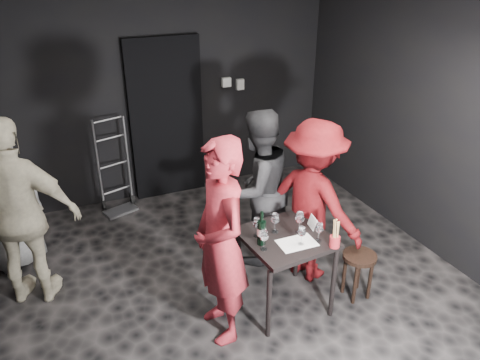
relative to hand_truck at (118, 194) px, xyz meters
name	(u,v)px	position (x,y,z in m)	size (l,w,h in m)	color
floor	(243,297)	(0.76, -2.23, -0.22)	(4.50, 5.00, 0.02)	black
wall_back	(163,96)	(0.76, 0.27, 1.13)	(4.50, 0.04, 2.70)	black
wall_right	(445,133)	(3.01, -2.23, 1.13)	(0.04, 5.00, 2.70)	black
doorway	(166,119)	(0.76, 0.21, 0.83)	(0.95, 0.10, 2.10)	black
wallbox_upper	(226,82)	(1.61, 0.22, 1.23)	(0.12, 0.06, 0.12)	#B7B7B2
wallbox_lower	(240,84)	(1.81, 0.22, 1.18)	(0.10, 0.06, 0.14)	#B7B7B2
hand_truck	(118,194)	(0.00, 0.00, 0.00)	(0.41, 0.34, 1.22)	#B2B2B7
tasting_table	(286,245)	(1.08, -2.46, 0.43)	(0.72, 0.72, 0.75)	black
stool	(359,264)	(1.77, -2.64, 0.14)	(0.32, 0.32, 0.47)	black
server_red	(220,224)	(0.42, -2.54, 0.85)	(0.78, 0.51, 2.15)	#A5242F
woman_black	(257,180)	(1.17, -1.67, 0.71)	(0.90, 0.49, 1.85)	#272729
man_maroon	(314,194)	(1.54, -2.14, 0.69)	(1.18, 0.55, 1.83)	#5D0C10
bystander_cream	(16,196)	(-1.04, -1.41, 0.87)	(1.28, 0.61, 2.19)	#BAAF92
bystander_grey	(5,198)	(-1.20, -0.74, 0.55)	(0.76, 0.41, 1.55)	slate
tasting_mat	(297,243)	(1.11, -2.59, 0.53)	(0.33, 0.22, 0.00)	white
wine_glass_a	(264,239)	(0.80, -2.56, 0.63)	(0.07, 0.07, 0.19)	white
wine_glass_b	(257,226)	(0.84, -2.35, 0.63)	(0.07, 0.07, 0.20)	white
wine_glass_c	(275,222)	(1.01, -2.36, 0.63)	(0.08, 0.08, 0.20)	white
wine_glass_d	(301,235)	(1.13, -2.62, 0.62)	(0.07, 0.07, 0.19)	white
wine_glass_e	(319,232)	(1.29, -2.63, 0.62)	(0.07, 0.07, 0.19)	white
wine_glass_f	(300,221)	(1.21, -2.44, 0.64)	(0.08, 0.08, 0.22)	white
wine_bottle	(261,232)	(0.82, -2.48, 0.65)	(0.08, 0.08, 0.31)	black
breadstick_cup	(335,234)	(1.37, -2.77, 0.65)	(0.09, 0.09, 0.28)	maroon
reserved_card	(312,222)	(1.36, -2.43, 0.58)	(0.08, 0.14, 0.10)	white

